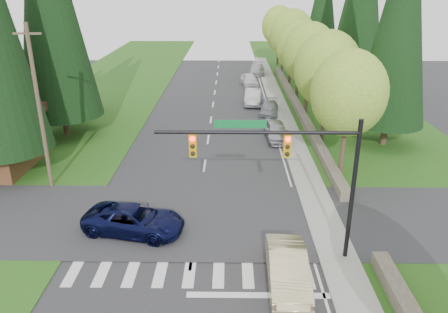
{
  "coord_description": "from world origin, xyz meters",
  "views": [
    {
      "loc": [
        1.75,
        -12.83,
        12.05
      ],
      "look_at": [
        1.45,
        10.26,
        2.8
      ],
      "focal_mm": 35.0,
      "sensor_mm": 36.0,
      "label": 1
    }
  ],
  "objects_px": {
    "sedan_champagne": "(288,269)",
    "parked_car_b": "(269,109)",
    "parked_car_c": "(253,97)",
    "suv_navy": "(134,220)",
    "parked_car_e": "(257,69)",
    "parked_car_a": "(277,131)",
    "parked_car_d": "(249,80)"
  },
  "relations": [
    {
      "from": "parked_car_a",
      "to": "parked_car_c",
      "type": "relative_size",
      "value": 0.93
    },
    {
      "from": "parked_car_c",
      "to": "parked_car_b",
      "type": "bearing_deg",
      "value": -66.51
    },
    {
      "from": "sedan_champagne",
      "to": "parked_car_b",
      "type": "bearing_deg",
      "value": 87.88
    },
    {
      "from": "parked_car_c",
      "to": "parked_car_e",
      "type": "xyz_separation_m",
      "value": [
        1.4,
        16.01,
        -0.06
      ]
    },
    {
      "from": "parked_car_b",
      "to": "parked_car_e",
      "type": "relative_size",
      "value": 0.87
    },
    {
      "from": "sedan_champagne",
      "to": "suv_navy",
      "type": "height_order",
      "value": "sedan_champagne"
    },
    {
      "from": "parked_car_a",
      "to": "parked_car_b",
      "type": "xyz_separation_m",
      "value": [
        0.0,
        7.19,
        -0.12
      ]
    },
    {
      "from": "suv_navy",
      "to": "parked_car_d",
      "type": "distance_m",
      "value": 35.23
    },
    {
      "from": "parked_car_a",
      "to": "parked_car_b",
      "type": "bearing_deg",
      "value": 87.03
    },
    {
      "from": "parked_car_b",
      "to": "parked_car_c",
      "type": "height_order",
      "value": "parked_car_c"
    },
    {
      "from": "suv_navy",
      "to": "parked_car_b",
      "type": "relative_size",
      "value": 1.2
    },
    {
      "from": "sedan_champagne",
      "to": "parked_car_c",
      "type": "distance_m",
      "value": 29.76
    },
    {
      "from": "parked_car_b",
      "to": "parked_car_d",
      "type": "height_order",
      "value": "parked_car_d"
    },
    {
      "from": "suv_navy",
      "to": "parked_car_c",
      "type": "bearing_deg",
      "value": -3.5
    },
    {
      "from": "parked_car_e",
      "to": "parked_car_b",
      "type": "bearing_deg",
      "value": -85.62
    },
    {
      "from": "sedan_champagne",
      "to": "parked_car_b",
      "type": "distance_m",
      "value": 25.72
    },
    {
      "from": "parked_car_c",
      "to": "suv_navy",
      "type": "bearing_deg",
      "value": -101.42
    },
    {
      "from": "suv_navy",
      "to": "parked_car_b",
      "type": "height_order",
      "value": "suv_navy"
    },
    {
      "from": "parked_car_b",
      "to": "parked_car_e",
      "type": "distance_m",
      "value": 20.08
    },
    {
      "from": "suv_navy",
      "to": "parked_car_e",
      "type": "bearing_deg",
      "value": 0.6
    },
    {
      "from": "parked_car_b",
      "to": "parked_car_c",
      "type": "relative_size",
      "value": 0.92
    },
    {
      "from": "sedan_champagne",
      "to": "parked_car_c",
      "type": "height_order",
      "value": "parked_car_c"
    },
    {
      "from": "sedan_champagne",
      "to": "parked_car_a",
      "type": "height_order",
      "value": "sedan_champagne"
    },
    {
      "from": "parked_car_e",
      "to": "parked_car_d",
      "type": "bearing_deg",
      "value": -96.63
    },
    {
      "from": "parked_car_c",
      "to": "parked_car_a",
      "type": "bearing_deg",
      "value": -78.41
    },
    {
      "from": "parked_car_b",
      "to": "sedan_champagne",
      "type": "bearing_deg",
      "value": -86.5
    },
    {
      "from": "parked_car_a",
      "to": "parked_car_d",
      "type": "bearing_deg",
      "value": 91.02
    },
    {
      "from": "sedan_champagne",
      "to": "parked_car_c",
      "type": "bearing_deg",
      "value": 90.99
    },
    {
      "from": "sedan_champagne",
      "to": "parked_car_a",
      "type": "xyz_separation_m",
      "value": [
        1.36,
        18.5,
        -0.02
      ]
    },
    {
      "from": "suv_navy",
      "to": "parked_car_a",
      "type": "xyz_separation_m",
      "value": [
        8.72,
        14.39,
        0.02
      ]
    },
    {
      "from": "sedan_champagne",
      "to": "suv_navy",
      "type": "xyz_separation_m",
      "value": [
        -7.36,
        4.11,
        -0.05
      ]
    },
    {
      "from": "suv_navy",
      "to": "parked_car_d",
      "type": "bearing_deg",
      "value": 0.43
    }
  ]
}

